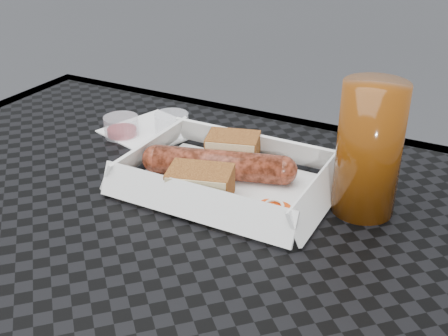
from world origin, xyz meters
name	(u,v)px	position (x,y,z in m)	size (l,w,h in m)	color
patio_table	(104,287)	(0.00, 0.00, 0.67)	(0.80, 0.80, 0.74)	black
food_tray	(228,185)	(0.08, 0.15, 0.75)	(0.22, 0.15, 0.00)	white
bratwurst	(218,165)	(0.06, 0.16, 0.77)	(0.19, 0.08, 0.04)	maroon
bread_near	(233,150)	(0.06, 0.20, 0.77)	(0.07, 0.05, 0.04)	#935A24
bread_far	(200,184)	(0.07, 0.11, 0.77)	(0.07, 0.05, 0.04)	#935A24
veg_garnish	(268,211)	(0.15, 0.11, 0.75)	(0.03, 0.03, 0.00)	#D83D09
napkin	(152,131)	(-0.10, 0.25, 0.75)	(0.12, 0.12, 0.00)	white
condiment_cup_sauce	(121,127)	(-0.13, 0.21, 0.76)	(0.05, 0.05, 0.03)	maroon
condiment_cup_empty	(172,123)	(-0.07, 0.26, 0.76)	(0.05, 0.05, 0.03)	silver
drink_glass	(369,150)	(0.24, 0.18, 0.82)	(0.07, 0.07, 0.15)	#5C2A07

